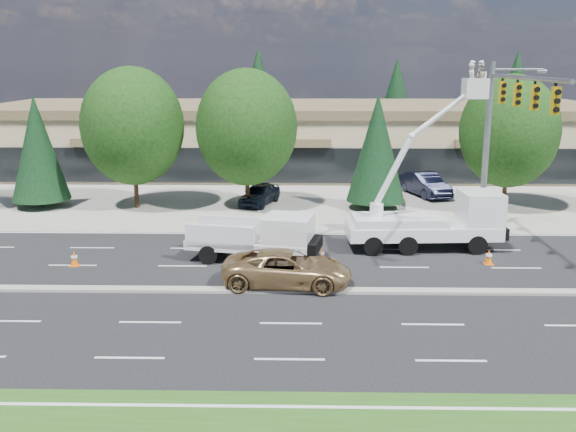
{
  "coord_description": "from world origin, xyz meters",
  "views": [
    {
      "loc": [
        0.32,
        -24.28,
        9.04
      ],
      "look_at": [
        -0.22,
        3.02,
        2.4
      ],
      "focal_mm": 40.0,
      "sensor_mm": 36.0,
      "label": 1
    }
  ],
  "objects_px": {
    "utility_pickup": "(259,242)",
    "bucket_truck": "(438,211)",
    "minivan": "(287,269)",
    "signal_mast": "(502,124)"
  },
  "relations": [
    {
      "from": "bucket_truck",
      "to": "minivan",
      "type": "xyz_separation_m",
      "value": [
        -7.25,
        -5.52,
        -1.19
      ]
    },
    {
      "from": "signal_mast",
      "to": "utility_pickup",
      "type": "relative_size",
      "value": 1.68
    },
    {
      "from": "signal_mast",
      "to": "minivan",
      "type": "distance_m",
      "value": 13.16
    },
    {
      "from": "bucket_truck",
      "to": "minivan",
      "type": "relative_size",
      "value": 1.71
    },
    {
      "from": "utility_pickup",
      "to": "bucket_truck",
      "type": "distance_m",
      "value": 8.93
    },
    {
      "from": "signal_mast",
      "to": "minivan",
      "type": "bearing_deg",
      "value": -148.31
    },
    {
      "from": "signal_mast",
      "to": "utility_pickup",
      "type": "height_order",
      "value": "signal_mast"
    },
    {
      "from": "signal_mast",
      "to": "bucket_truck",
      "type": "xyz_separation_m",
      "value": [
        -2.99,
        -0.8,
        -4.14
      ]
    },
    {
      "from": "bucket_truck",
      "to": "minivan",
      "type": "bearing_deg",
      "value": -146.09
    },
    {
      "from": "utility_pickup",
      "to": "bucket_truck",
      "type": "height_order",
      "value": "bucket_truck"
    }
  ]
}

